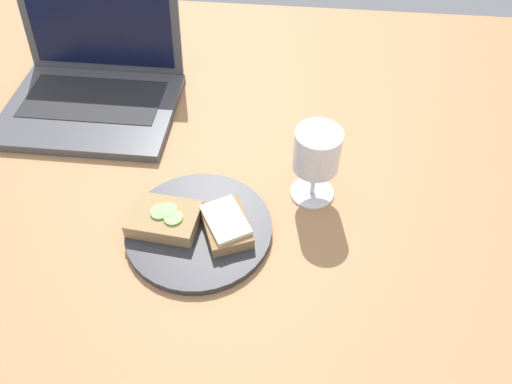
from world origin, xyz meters
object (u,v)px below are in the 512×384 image
sandwich_with_cheese (226,224)px  laptop (93,87)px  plate (196,229)px  sandwich_with_cucumber (164,219)px  wine_glass (317,154)px

sandwich_with_cheese → laptop: bearing=135.1°
plate → laptop: bearing=130.3°
sandwich_with_cucumber → laptop: 38.03cm
sandwich_with_cheese → wine_glass: bearing=37.3°
sandwich_with_cheese → sandwich_with_cucumber: 9.93cm
plate → sandwich_with_cucumber: 5.33cm
plate → sandwich_with_cheese: bearing=-0.7°
plate → laptop: laptop is taller
wine_glass → laptop: laptop is taller
plate → sandwich_with_cheese: (4.98, -0.06, 1.99)cm
laptop → wine_glass: bearing=-25.1°
sandwich_with_cheese → wine_glass: wine_glass is taller
sandwich_with_cheese → sandwich_with_cucumber: size_ratio=0.99×
sandwich_with_cucumber → wine_glass: size_ratio=0.83×
sandwich_with_cheese → laptop: laptop is taller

